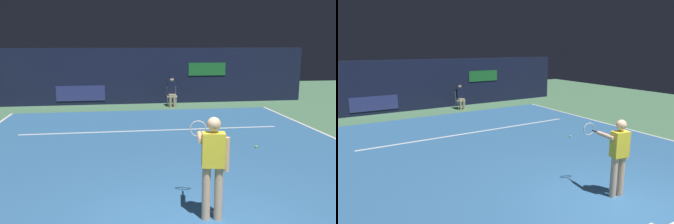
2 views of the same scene
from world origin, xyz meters
The scene contains 7 objects.
ground_plane centered at (0.00, 4.64, 0.00)m, with size 31.99×31.99×0.00m, color #4C7A56.
court_surface centered at (0.00, 4.64, 0.01)m, with size 10.83×11.28×0.01m, color #336699.
line_service centered at (0.00, 6.62, 0.01)m, with size 8.44×0.10×0.01m, color white.
back_wall centered at (0.00, 12.21, 1.30)m, with size 15.83×0.33×2.60m.
tennis_player centered at (0.36, 0.39, 0.99)m, with size 0.51×1.00×1.73m.
line_judge_on_chair centered at (1.34, 11.20, 0.69)m, with size 0.46×0.54×1.32m.
tennis_ball centered at (2.62, 4.21, 0.05)m, with size 0.07×0.07×0.07m, color #CCE033.
Camera 1 is at (-1.15, -5.11, 2.89)m, focal length 39.36 mm.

